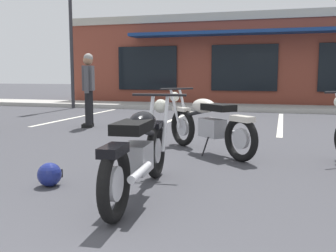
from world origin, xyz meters
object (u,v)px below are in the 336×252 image
object	(u,v)px
motorcycle_black_cruiser	(208,123)
parking_lot_lamp_post	(69,14)
motorcycle_foreground_classic	(140,150)
person_in_shorts_foreground	(89,86)
helmet_on_pavement	(50,174)

from	to	relation	value
motorcycle_black_cruiser	parking_lot_lamp_post	xyz separation A→B (m)	(-6.15, 6.62, 2.83)
motorcycle_black_cruiser	parking_lot_lamp_post	world-z (taller)	parking_lot_lamp_post
motorcycle_foreground_classic	person_in_shorts_foreground	bearing A→B (deg)	122.68
motorcycle_black_cruiser	helmet_on_pavement	bearing A→B (deg)	-119.35
motorcycle_black_cruiser	helmet_on_pavement	world-z (taller)	motorcycle_black_cruiser
helmet_on_pavement	parking_lot_lamp_post	size ratio (longest dim) A/B	0.05
motorcycle_foreground_classic	parking_lot_lamp_post	xyz separation A→B (m)	(-5.90, 8.96, 2.83)
motorcycle_foreground_classic	helmet_on_pavement	xyz separation A→B (m)	(-1.05, 0.02, -0.33)
motorcycle_black_cruiser	parking_lot_lamp_post	bearing A→B (deg)	132.90
motorcycle_foreground_classic	helmet_on_pavement	world-z (taller)	motorcycle_foreground_classic
motorcycle_foreground_classic	parking_lot_lamp_post	bearing A→B (deg)	123.37
motorcycle_foreground_classic	motorcycle_black_cruiser	distance (m)	2.35
person_in_shorts_foreground	helmet_on_pavement	size ratio (longest dim) A/B	6.44
helmet_on_pavement	parking_lot_lamp_post	bearing A→B (deg)	118.51
motorcycle_black_cruiser	person_in_shorts_foreground	world-z (taller)	person_in_shorts_foreground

